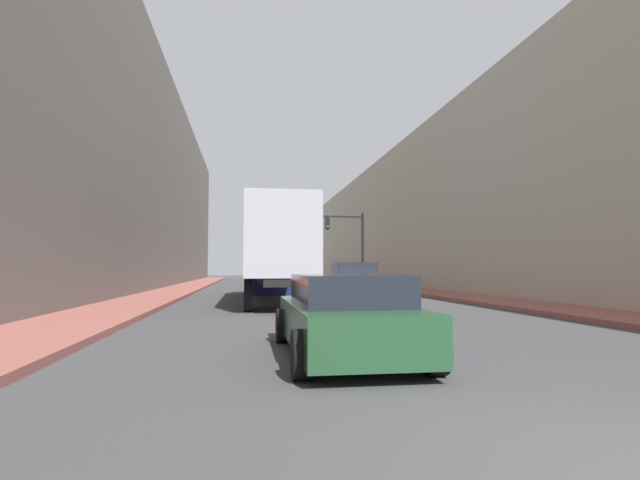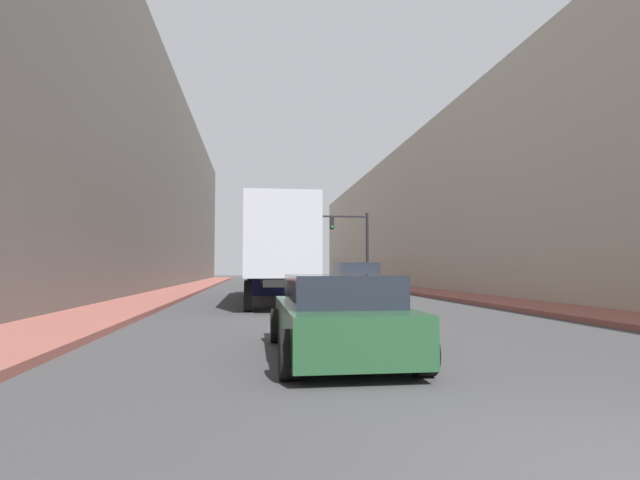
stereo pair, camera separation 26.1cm
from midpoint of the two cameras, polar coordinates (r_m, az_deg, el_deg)
sidewalk_right at (r=34.23m, az=8.32°, el=-5.46°), size 2.58×80.00×0.15m
sidewalk_left at (r=33.05m, az=-15.88°, el=-5.45°), size 2.58×80.00×0.15m
building_right at (r=35.90m, az=14.83°, el=3.24°), size 6.00×80.00×10.81m
building_left at (r=34.41m, az=-22.84°, el=7.37°), size 6.00×80.00×15.21m
semi_truck at (r=21.71m, az=-5.80°, el=-1.12°), size 2.43×13.16×3.85m
sedan_car at (r=8.10m, az=1.94°, el=-8.74°), size 2.00×4.51×1.30m
suv_car at (r=23.22m, az=3.37°, el=-4.76°), size 2.19×4.76×1.66m
traffic_signal_gantry at (r=36.60m, az=1.46°, el=0.68°), size 8.03×0.35×5.52m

